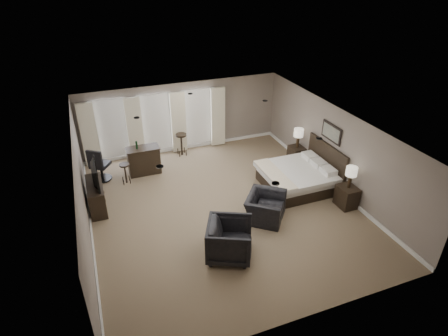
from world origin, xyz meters
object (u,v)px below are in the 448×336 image
object	(u,v)px
bed	(296,169)
bar_stool_left	(126,173)
bar_counter	(144,160)
tv	(94,182)
nightstand_far	(296,155)
armchair_far	(230,238)
lamp_near	(350,177)
bar_stool_right	(182,145)
lamp_far	(298,138)
armchair_near	(266,203)
nightstand_near	(347,197)
dresser	(96,196)
desk_chair	(100,164)

from	to	relation	value
bed	bar_stool_left	distance (m)	5.52
bar_counter	tv	bearing A→B (deg)	-136.86
bed	tv	bearing A→B (deg)	169.72
nightstand_far	armchair_far	distance (m)	5.45
lamp_near	bar_stool_right	distance (m)	6.21
bar_stool_right	lamp_far	bearing A→B (deg)	-29.28
tv	armchair_near	size ratio (longest dim) A/B	1.02
lamp_far	nightstand_near	bearing A→B (deg)	-90.00
nightstand_far	lamp_far	xyz separation A→B (m)	(0.00, 0.00, 0.66)
nightstand_far	lamp_far	distance (m)	0.66
lamp_far	dresser	xyz separation A→B (m)	(-6.92, -0.36, -0.57)
nightstand_near	desk_chair	size ratio (longest dim) A/B	0.55
nightstand_far	bar_stool_right	world-z (taller)	bar_stool_right
nightstand_near	armchair_far	xyz separation A→B (m)	(-4.03, -0.76, 0.22)
desk_chair	bed	bearing A→B (deg)	-170.87
lamp_far	dresser	world-z (taller)	lamp_far
dresser	armchair_far	size ratio (longest dim) A/B	1.28
armchair_far	desk_chair	xyz separation A→B (m)	(-2.62, 4.94, 0.05)
bed	desk_chair	size ratio (longest dim) A/B	1.79
lamp_near	tv	world-z (taller)	lamp_near
dresser	tv	bearing A→B (deg)	0.00
bed	dresser	world-z (taller)	bed
dresser	bar_stool_right	xyz separation A→B (m)	(3.23, 2.42, 0.02)
bar_stool_left	armchair_near	bearing A→B (deg)	-44.55
nightstand_near	nightstand_far	distance (m)	2.90
bar_counter	bar_stool_right	bearing A→B (deg)	28.55
tv	bar_stool_left	world-z (taller)	tv
bar_stool_right	desk_chair	distance (m)	3.07
nightstand_far	armchair_near	distance (m)	3.61
lamp_far	bar_stool_left	size ratio (longest dim) A/B	1.00
bed	desk_chair	bearing A→B (deg)	154.64
bar_counter	bar_stool_left	world-z (taller)	bar_counter
nightstand_near	lamp_far	xyz separation A→B (m)	(0.00, 2.90, 0.65)
tv	desk_chair	world-z (taller)	desk_chair
bar_counter	lamp_near	bearing A→B (deg)	-38.23
nightstand_near	bar_counter	world-z (taller)	bar_counter
dresser	bar_stool_right	bearing A→B (deg)	36.83
tv	bar_counter	xyz separation A→B (m)	(1.69, 1.58, -0.40)
bed	bar_counter	distance (m)	5.10
nightstand_near	bar_stool_left	xyz separation A→B (m)	(-5.93, 3.68, 0.02)
bar_counter	bar_stool_left	distance (m)	0.84
lamp_near	armchair_near	bearing A→B (deg)	172.69
bed	armchair_near	bearing A→B (deg)	-145.38
bed	lamp_near	bearing A→B (deg)	-58.46
lamp_far	bar_counter	distance (m)	5.40
nightstand_near	lamp_near	xyz separation A→B (m)	(0.00, 0.00, 0.66)
lamp_near	nightstand_near	bearing A→B (deg)	0.00
nightstand_near	tv	size ratio (longest dim) A/B	0.56
dresser	lamp_far	bearing A→B (deg)	2.94
lamp_near	armchair_far	bearing A→B (deg)	-169.36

